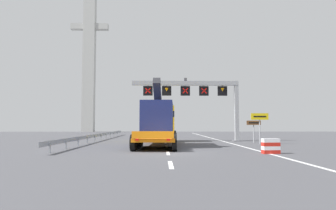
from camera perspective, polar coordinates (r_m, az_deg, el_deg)
ground at (r=19.17m, az=-0.52°, el=-8.94°), size 112.00×112.00×0.00m
lane_markings at (r=37.34m, az=-0.64°, el=-6.40°), size 0.20×51.01×0.01m
edge_line_right at (r=31.80m, az=10.51°, el=-6.81°), size 0.20×63.00×0.01m
overhead_lane_gantry at (r=31.98m, az=5.62°, el=2.42°), size 11.51×0.90×6.67m
heavy_haul_truck_orange at (r=27.10m, az=-1.58°, el=-3.21°), size 3.62×14.16×5.30m
exit_sign_yellow at (r=28.38m, az=17.00°, el=-2.81°), size 1.58×0.15×2.76m
tourist_info_sign_brown at (r=30.35m, az=15.94°, el=-3.86°), size 1.38×0.15×2.13m
crash_barrier_striped at (r=19.21m, az=18.89°, el=-7.38°), size 1.03×0.56×0.90m
guardrail_left at (r=34.96m, az=-12.68°, el=-5.58°), size 0.13×34.33×0.76m
bridge_pylon_distant at (r=76.87m, az=-14.68°, el=10.90°), size 9.00×2.00×41.24m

